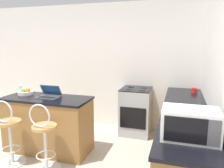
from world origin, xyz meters
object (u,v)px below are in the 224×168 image
(wine_glass_tall, at_px, (21,87))
(microwave, at_px, (190,124))
(mug_blue, at_px, (206,118))
(fruit_bowl, at_px, (26,92))
(bar_stool_near, at_px, (9,134))
(bar_stool_far, at_px, (44,140))
(laptop, at_px, (49,94))
(stove_range, at_px, (136,111))
(mug_red, at_px, (194,90))

(wine_glass_tall, bearing_deg, microwave, -21.79)
(mug_blue, relative_size, fruit_bowl, 0.38)
(mug_blue, bearing_deg, microwave, -111.33)
(mug_blue, bearing_deg, bar_stool_near, -178.03)
(bar_stool_far, relative_size, laptop, 2.83)
(bar_stool_near, height_order, stove_range, bar_stool_near)
(stove_range, height_order, mug_red, mug_red)
(bar_stool_far, xyz_separation_m, fruit_bowl, (-0.75, 0.61, 0.49))
(fruit_bowl, bearing_deg, stove_range, 31.78)
(mug_red, xyz_separation_m, fruit_bowl, (-2.77, -1.00, -0.01))
(bar_stool_far, height_order, mug_red, mug_red)
(laptop, distance_m, stove_range, 1.73)
(bar_stool_far, bearing_deg, wine_glass_tall, 142.72)
(bar_stool_far, height_order, wine_glass_tall, wine_glass_tall)
(laptop, distance_m, fruit_bowl, 0.48)
(fruit_bowl, bearing_deg, mug_blue, -10.53)
(bar_stool_near, distance_m, bar_stool_far, 0.60)
(bar_stool_near, xyz_separation_m, microwave, (2.46, -0.41, 0.59))
(wine_glass_tall, relative_size, mug_red, 1.48)
(laptop, distance_m, mug_blue, 2.38)
(microwave, xyz_separation_m, stove_range, (-0.90, 2.08, -0.60))
(microwave, distance_m, wine_glass_tall, 3.00)
(bar_stool_near, bearing_deg, bar_stool_far, 0.00)
(bar_stool_near, relative_size, laptop, 2.83)
(bar_stool_far, relative_size, mug_red, 9.66)
(stove_range, distance_m, fruit_bowl, 2.08)
(bar_stool_near, relative_size, fruit_bowl, 3.92)
(bar_stool_near, distance_m, microwave, 2.56)
(microwave, bearing_deg, bar_stool_far, 167.61)
(stove_range, xyz_separation_m, mug_red, (1.05, -0.07, 0.50))
(bar_stool_near, distance_m, mug_red, 3.10)
(laptop, height_order, fruit_bowl, laptop)
(mug_blue, xyz_separation_m, mug_red, (-0.04, 1.52, -0.00))
(laptop, relative_size, wine_glass_tall, 2.31)
(laptop, height_order, mug_blue, laptop)
(bar_stool_far, bearing_deg, laptop, 115.34)
(microwave, xyz_separation_m, wine_glass_tall, (-2.79, 1.11, -0.03))
(bar_stool_near, distance_m, laptop, 0.83)
(bar_stool_near, height_order, fruit_bowl, fruit_bowl)
(stove_range, height_order, wine_glass_tall, wine_glass_tall)
(wine_glass_tall, xyz_separation_m, mug_blue, (2.98, -0.61, -0.06))
(bar_stool_near, distance_m, stove_range, 2.29)
(bar_stool_near, bearing_deg, wine_glass_tall, 115.05)
(bar_stool_far, xyz_separation_m, mug_blue, (2.05, 0.09, 0.50))
(bar_stool_near, height_order, wine_glass_tall, wine_glass_tall)
(microwave, xyz_separation_m, fruit_bowl, (-2.61, 1.02, -0.10))
(bar_stool_near, relative_size, stove_range, 1.08)
(mug_red, height_order, fruit_bowl, fruit_bowl)
(bar_stool_far, xyz_separation_m, laptop, (-0.27, 0.58, 0.50))
(fruit_bowl, bearing_deg, microwave, -21.35)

